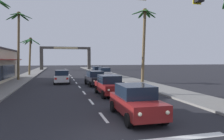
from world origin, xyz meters
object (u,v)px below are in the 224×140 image
at_px(traffic_signal_mast, 181,5).
at_px(palm_right_second, 144,32).
at_px(sedan_third_in_queue, 109,85).
at_px(town_gateway_arch, 66,55).
at_px(sedan_lead_at_stop_bar, 136,101).
at_px(sedan_parked_nearest_kerb, 98,71).
at_px(sedan_oncoming_far, 62,77).
at_px(palm_left_third, 19,32).
at_px(palm_left_farthest, 30,48).
at_px(sedan_fifth_in_queue, 95,78).
at_px(sedan_parked_mid_kerb, 104,73).

relative_size(traffic_signal_mast, palm_right_second, 1.13).
bearing_deg(sedan_third_in_queue, palm_right_second, 50.62).
xyz_separation_m(palm_right_second, town_gateway_arch, (-8.49, 38.70, -2.07)).
relative_size(sedan_lead_at_stop_bar, sedan_parked_nearest_kerb, 1.00).
height_order(traffic_signal_mast, sedan_lead_at_stop_bar, traffic_signal_mast).
height_order(sedan_oncoming_far, palm_right_second, palm_right_second).
bearing_deg(palm_left_third, palm_right_second, -23.50).
bearing_deg(palm_left_farthest, sedan_oncoming_far, -69.83).
bearing_deg(town_gateway_arch, sedan_third_in_queue, -87.63).
xyz_separation_m(sedan_parked_nearest_kerb, palm_right_second, (3.27, -15.14, 5.67)).
xyz_separation_m(sedan_fifth_in_queue, sedan_parked_nearest_kerb, (3.30, 16.19, 0.00)).
relative_size(sedan_oncoming_far, palm_left_third, 0.46).
bearing_deg(sedan_oncoming_far, palm_right_second, -12.02).
height_order(traffic_signal_mast, sedan_oncoming_far, traffic_signal_mast).
height_order(sedan_parked_nearest_kerb, town_gateway_arch, town_gateway_arch).
bearing_deg(sedan_lead_at_stop_bar, sedan_parked_nearest_kerb, 83.16).
bearing_deg(town_gateway_arch, palm_left_farthest, -109.14).
xyz_separation_m(traffic_signal_mast, sedan_lead_at_stop_bar, (-1.29, 1.98, -4.47)).
relative_size(palm_left_third, palm_right_second, 1.02).
bearing_deg(sedan_fifth_in_queue, sedan_parked_nearest_kerb, 78.48).
bearing_deg(palm_right_second, traffic_signal_mast, -108.29).
bearing_deg(sedan_third_in_queue, town_gateway_arch, 92.37).
height_order(sedan_parked_nearest_kerb, palm_left_farthest, palm_left_farthest).
distance_m(traffic_signal_mast, sedan_parked_nearest_kerb, 32.45).
distance_m(sedan_fifth_in_queue, palm_left_third, 13.84).
bearing_deg(sedan_parked_nearest_kerb, sedan_parked_mid_kerb, -90.35).
height_order(sedan_parked_nearest_kerb, palm_right_second, palm_right_second).
distance_m(traffic_signal_mast, palm_left_third, 26.17).
bearing_deg(sedan_parked_nearest_kerb, palm_right_second, -77.80).
relative_size(sedan_third_in_queue, sedan_parked_nearest_kerb, 1.00).
relative_size(palm_left_third, town_gateway_arch, 0.66).
distance_m(sedan_lead_at_stop_bar, palm_left_farthest, 33.92).
bearing_deg(sedan_parked_nearest_kerb, sedan_fifth_in_queue, -101.52).
bearing_deg(traffic_signal_mast, palm_right_second, 71.71).
relative_size(traffic_signal_mast, palm_left_farthest, 1.49).
xyz_separation_m(sedan_fifth_in_queue, palm_left_third, (-9.52, 8.05, 6.02)).
distance_m(sedan_lead_at_stop_bar, palm_right_second, 17.40).
distance_m(sedan_oncoming_far, sedan_parked_nearest_kerb, 14.72).
distance_m(sedan_third_in_queue, sedan_parked_nearest_kerb, 23.36).
distance_m(sedan_oncoming_far, sedan_parked_mid_kerb, 9.54).
relative_size(sedan_lead_at_stop_bar, sedan_oncoming_far, 0.99).
bearing_deg(sedan_parked_mid_kerb, palm_right_second, -69.24).
height_order(palm_left_third, palm_left_farthest, palm_left_third).
bearing_deg(palm_left_third, sedan_third_in_queue, -57.56).
distance_m(sedan_third_in_queue, palm_left_farthest, 27.46).
xyz_separation_m(palm_left_third, town_gateway_arch, (7.60, 31.70, -2.41)).
xyz_separation_m(sedan_third_in_queue, palm_right_second, (6.56, 7.99, 5.67)).
xyz_separation_m(sedan_third_in_queue, sedan_parked_mid_kerb, (3.25, 16.73, 0.00)).
bearing_deg(sedan_third_in_queue, palm_left_farthest, 110.07).
bearing_deg(palm_right_second, palm_left_third, 156.50).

